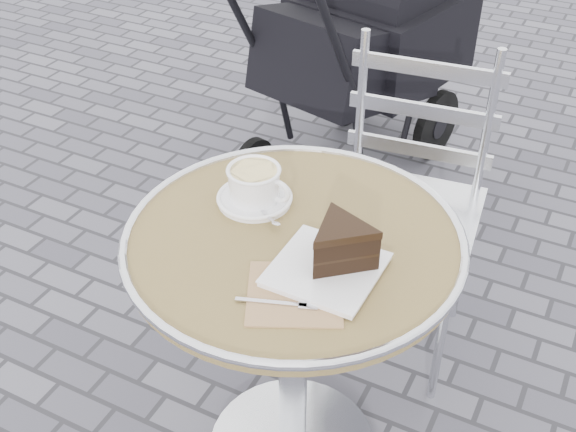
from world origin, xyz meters
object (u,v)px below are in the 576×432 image
at_px(cafe_table, 293,295).
at_px(cappuccino_set, 255,187).
at_px(cake_plate_set, 337,250).
at_px(bistro_chair, 412,170).
at_px(baby_stroller, 362,52).

distance_m(cafe_table, cappuccino_set, 0.25).
relative_size(cake_plate_set, bistro_chair, 0.34).
bearing_deg(cappuccino_set, baby_stroller, 103.78).
bearing_deg(cafe_table, baby_stroller, 106.15).
bearing_deg(baby_stroller, cafe_table, -60.25).
distance_m(cafe_table, baby_stroller, 1.47).
distance_m(cappuccino_set, cake_plate_set, 0.28).
distance_m(cake_plate_set, baby_stroller, 1.59).
height_order(cafe_table, bistro_chair, bistro_chair).
xyz_separation_m(cake_plate_set, baby_stroller, (-0.53, 1.47, -0.28)).
xyz_separation_m(bistro_chair, baby_stroller, (-0.48, 0.82, -0.07)).
bearing_deg(cake_plate_set, cafe_table, 155.77).
bearing_deg(baby_stroller, cappuccino_set, -64.69).
bearing_deg(cafe_table, bistro_chair, 83.61).
bearing_deg(bistro_chair, cafe_table, -102.88).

